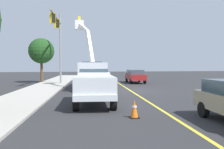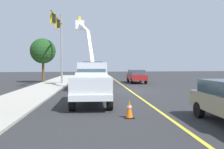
# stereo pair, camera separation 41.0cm
# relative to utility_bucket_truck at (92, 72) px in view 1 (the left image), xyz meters

# --- Properties ---
(ground) EXTENTS (120.00, 120.00, 0.00)m
(ground) POSITION_rel_utility_bucket_truck_xyz_m (-3.03, -3.21, -1.62)
(ground) COLOR #2D2D30
(sidewalk_far_side) EXTENTS (60.10, 8.00, 0.12)m
(sidewalk_far_side) POSITION_rel_utility_bucket_truck_xyz_m (-2.43, 4.89, -1.56)
(sidewalk_far_side) COLOR #B2ADA3
(sidewalk_far_side) RESTS_ON ground
(lane_centre_stripe) EXTENTS (49.88, 3.83, 0.01)m
(lane_centre_stripe) POSITION_rel_utility_bucket_truck_xyz_m (-3.03, -3.21, -1.61)
(lane_centre_stripe) COLOR yellow
(lane_centre_stripe) RESTS_ON ground
(utility_bucket_truck) EXTENTS (8.36, 3.20, 7.32)m
(utility_bucket_truck) POSITION_rel_utility_bucket_truck_xyz_m (0.00, 0.00, 0.00)
(utility_bucket_truck) COLOR white
(utility_bucket_truck) RESTS_ON ground
(service_pickup_truck) EXTENTS (5.74, 2.52, 2.06)m
(service_pickup_truck) POSITION_rel_utility_bucket_truck_xyz_m (-9.63, 0.68, -0.50)
(service_pickup_truck) COLOR silver
(service_pickup_truck) RESTS_ON ground
(passing_minivan) EXTENTS (4.93, 2.25, 1.69)m
(passing_minivan) POSITION_rel_utility_bucket_truck_xyz_m (5.82, -6.07, -0.65)
(passing_minivan) COLOR maroon
(passing_minivan) RESTS_ON ground
(traffic_cone_leading) EXTENTS (0.40, 0.40, 0.80)m
(traffic_cone_leading) POSITION_rel_utility_bucket_truck_xyz_m (-13.38, -0.72, -1.23)
(traffic_cone_leading) COLOR black
(traffic_cone_leading) RESTS_ON ground
(traffic_cone_mid_front) EXTENTS (0.40, 0.40, 0.76)m
(traffic_cone_mid_front) POSITION_rel_utility_bucket_truck_xyz_m (3.36, -2.32, -1.25)
(traffic_cone_mid_front) COLOR black
(traffic_cone_mid_front) RESTS_ON ground
(traffic_signal_mast) EXTENTS (7.12, 0.81, 8.42)m
(traffic_signal_mast) POSITION_rel_utility_bucket_truck_xyz_m (3.38, 3.45, 4.01)
(traffic_signal_mast) COLOR gray
(traffic_signal_mast) RESTS_ON ground
(street_tree_right) EXTENTS (3.24, 3.24, 5.74)m
(street_tree_right) POSITION_rel_utility_bucket_truck_xyz_m (7.79, 5.83, 2.48)
(street_tree_right) COLOR brown
(street_tree_right) RESTS_ON ground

